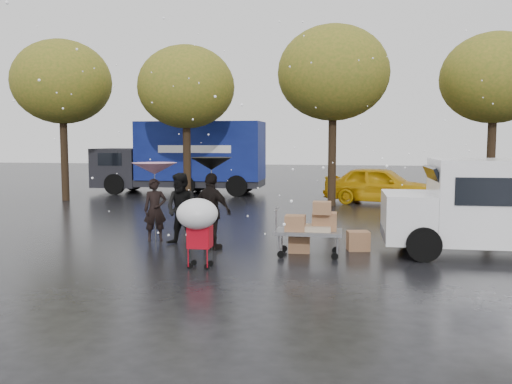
% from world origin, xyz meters
% --- Properties ---
extents(ground, '(90.00, 90.00, 0.00)m').
position_xyz_m(ground, '(0.00, 0.00, 0.00)').
color(ground, black).
rests_on(ground, ground).
extents(person_pink, '(0.70, 0.60, 1.63)m').
position_xyz_m(person_pink, '(-1.87, 1.59, 0.81)').
color(person_pink, black).
rests_on(person_pink, ground).
extents(person_middle, '(1.01, 0.87, 1.82)m').
position_xyz_m(person_middle, '(-0.99, 1.11, 0.91)').
color(person_middle, black).
rests_on(person_middle, ground).
extents(person_black, '(1.17, 0.85, 1.85)m').
position_xyz_m(person_black, '(-0.13, 0.72, 0.93)').
color(person_black, black).
rests_on(person_black, ground).
extents(umbrella_pink, '(1.16, 1.16, 2.04)m').
position_xyz_m(umbrella_pink, '(-1.87, 1.59, 1.89)').
color(umbrella_pink, '#4C4C4C').
rests_on(umbrella_pink, ground).
extents(umbrella_black, '(0.99, 0.99, 2.22)m').
position_xyz_m(umbrella_black, '(-0.13, 0.72, 2.07)').
color(umbrella_black, '#4C4C4C').
rests_on(umbrella_black, ground).
extents(vendor_cart, '(1.52, 0.80, 1.27)m').
position_xyz_m(vendor_cart, '(2.30, 0.35, 0.73)').
color(vendor_cart, slate).
rests_on(vendor_cart, ground).
extents(shopping_cart, '(0.84, 0.84, 1.46)m').
position_xyz_m(shopping_cart, '(0.08, -1.30, 1.06)').
color(shopping_cart, red).
rests_on(shopping_cart, ground).
extents(white_van, '(4.91, 2.18, 2.20)m').
position_xyz_m(white_van, '(6.54, 1.14, 1.16)').
color(white_van, white).
rests_on(white_van, ground).
extents(blue_truck, '(8.30, 2.60, 3.50)m').
position_xyz_m(blue_truck, '(-4.75, 13.83, 1.76)').
color(blue_truck, '#0B145A').
rests_on(blue_truck, ground).
extents(box_ground_near, '(0.57, 0.49, 0.46)m').
position_xyz_m(box_ground_near, '(3.35, 1.18, 0.23)').
color(box_ground_near, '#905C3F').
rests_on(box_ground_near, ground).
extents(box_ground_far, '(0.51, 0.41, 0.39)m').
position_xyz_m(box_ground_far, '(1.98, 0.72, 0.19)').
color(box_ground_far, '#905C3F').
rests_on(box_ground_far, ground).
extents(yellow_taxi, '(4.87, 2.96, 1.55)m').
position_xyz_m(yellow_taxi, '(4.47, 10.92, 0.78)').
color(yellow_taxi, '#DBA00B').
rests_on(yellow_taxi, ground).
extents(tree_row, '(21.60, 4.40, 7.12)m').
position_xyz_m(tree_row, '(-0.47, 10.00, 5.02)').
color(tree_row, black).
rests_on(tree_row, ground).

